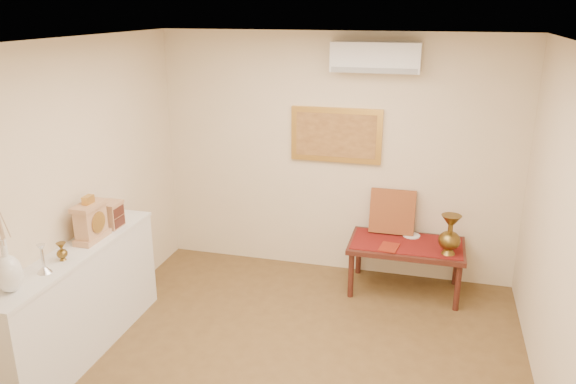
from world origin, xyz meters
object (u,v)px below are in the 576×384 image
(white_vase, at_px, (0,225))
(brass_urn_tall, at_px, (450,231))
(display_ledge, at_px, (81,302))
(mantel_clock, at_px, (91,221))
(wooden_chest, at_px, (112,215))
(low_table, at_px, (406,249))

(white_vase, height_order, brass_urn_tall, white_vase)
(white_vase, bearing_deg, brass_urn_tall, 38.27)
(white_vase, bearing_deg, display_ledge, 89.32)
(white_vase, height_order, mantel_clock, white_vase)
(display_ledge, height_order, mantel_clock, mantel_clock)
(white_vase, bearing_deg, mantel_clock, 88.26)
(brass_urn_tall, xyz_separation_m, display_ledge, (-3.10, -1.72, -0.32))
(mantel_clock, distance_m, wooden_chest, 0.32)
(white_vase, height_order, display_ledge, white_vase)
(mantel_clock, relative_size, low_table, 0.34)
(brass_urn_tall, distance_m, wooden_chest, 3.29)
(brass_urn_tall, distance_m, display_ledge, 3.55)
(white_vase, xyz_separation_m, low_table, (2.68, 2.61, -1.01))
(display_ledge, distance_m, wooden_chest, 0.83)
(wooden_chest, bearing_deg, low_table, 26.46)
(mantel_clock, height_order, low_table, mantel_clock)
(brass_urn_tall, relative_size, wooden_chest, 2.05)
(brass_urn_tall, bearing_deg, wooden_chest, -159.40)
(low_table, bearing_deg, mantel_clock, -148.42)
(wooden_chest, distance_m, low_table, 3.02)
(display_ledge, xyz_separation_m, mantel_clock, (0.02, 0.25, 0.66))
(brass_urn_tall, xyz_separation_m, mantel_clock, (-3.07, -1.47, 0.35))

